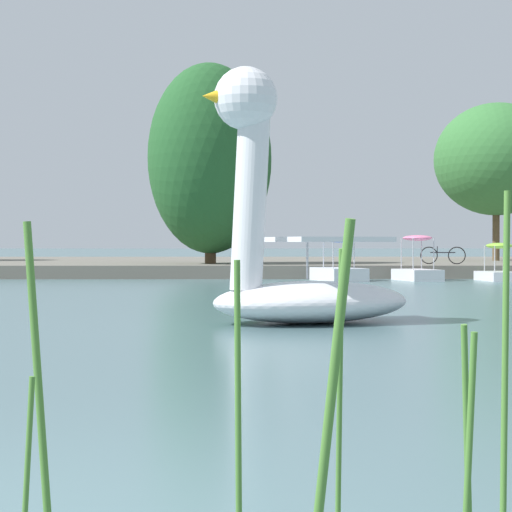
{
  "coord_description": "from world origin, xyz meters",
  "views": [
    {
      "loc": [
        1.32,
        -4.15,
        1.3
      ],
      "look_at": [
        1.58,
        17.54,
        1.0
      ],
      "focal_mm": 66.28,
      "sensor_mm": 36.0,
      "label": 1
    }
  ],
  "objects_px": {
    "tree_broadleaf_behind_dock": "(496,159)",
    "bicycle_parked": "(443,255)",
    "tree_willow_near_path": "(210,159)",
    "pedal_boat_blue": "(339,269)",
    "pedal_boat_pink": "(417,267)",
    "swan_boat": "(293,251)",
    "pedal_boat_lime": "(499,269)"
  },
  "relations": [
    {
      "from": "pedal_boat_blue",
      "to": "bicycle_parked",
      "type": "bearing_deg",
      "value": 41.5
    },
    {
      "from": "tree_willow_near_path",
      "to": "bicycle_parked",
      "type": "xyz_separation_m",
      "value": [
        8.97,
        -0.98,
        -3.79
      ]
    },
    {
      "from": "pedal_boat_blue",
      "to": "tree_willow_near_path",
      "type": "xyz_separation_m",
      "value": [
        -4.57,
        4.87,
        4.22
      ]
    },
    {
      "from": "pedal_boat_pink",
      "to": "tree_willow_near_path",
      "type": "distance_m",
      "value": 9.57
    },
    {
      "from": "pedal_boat_pink",
      "to": "tree_willow_near_path",
      "type": "height_order",
      "value": "tree_willow_near_path"
    },
    {
      "from": "swan_boat",
      "to": "pedal_boat_lime",
      "type": "bearing_deg",
      "value": 64.97
    },
    {
      "from": "pedal_boat_blue",
      "to": "pedal_boat_pink",
      "type": "relative_size",
      "value": 1.2
    },
    {
      "from": "pedal_boat_pink",
      "to": "bicycle_parked",
      "type": "relative_size",
      "value": 1.3
    },
    {
      "from": "pedal_boat_blue",
      "to": "tree_willow_near_path",
      "type": "height_order",
      "value": "tree_willow_near_path"
    },
    {
      "from": "tree_willow_near_path",
      "to": "bicycle_parked",
      "type": "height_order",
      "value": "tree_willow_near_path"
    },
    {
      "from": "swan_boat",
      "to": "pedal_boat_lime",
      "type": "xyz_separation_m",
      "value": [
        7.98,
        17.09,
        -0.77
      ]
    },
    {
      "from": "pedal_boat_lime",
      "to": "tree_broadleaf_behind_dock",
      "type": "distance_m",
      "value": 12.29
    },
    {
      "from": "swan_boat",
      "to": "pedal_boat_pink",
      "type": "height_order",
      "value": "swan_boat"
    },
    {
      "from": "tree_willow_near_path",
      "to": "pedal_boat_pink",
      "type": "bearing_deg",
      "value": -31.86
    },
    {
      "from": "pedal_boat_blue",
      "to": "pedal_boat_lime",
      "type": "height_order",
      "value": "pedal_boat_blue"
    },
    {
      "from": "tree_broadleaf_behind_dock",
      "to": "swan_boat",
      "type": "bearing_deg",
      "value": -111.07
    },
    {
      "from": "pedal_boat_blue",
      "to": "tree_broadleaf_behind_dock",
      "type": "height_order",
      "value": "tree_broadleaf_behind_dock"
    },
    {
      "from": "pedal_boat_lime",
      "to": "tree_willow_near_path",
      "type": "xyz_separation_m",
      "value": [
        -10.1,
        4.81,
        4.21
      ]
    },
    {
      "from": "tree_broadleaf_behind_dock",
      "to": "pedal_boat_lime",
      "type": "bearing_deg",
      "value": -104.46
    },
    {
      "from": "pedal_boat_lime",
      "to": "bicycle_parked",
      "type": "height_order",
      "value": "pedal_boat_lime"
    },
    {
      "from": "pedal_boat_blue",
      "to": "pedal_boat_pink",
      "type": "bearing_deg",
      "value": 6.59
    },
    {
      "from": "pedal_boat_pink",
      "to": "pedal_boat_lime",
      "type": "distance_m",
      "value": 2.78
    },
    {
      "from": "pedal_boat_pink",
      "to": "tree_broadleaf_behind_dock",
      "type": "bearing_deg",
      "value": 62.42
    },
    {
      "from": "bicycle_parked",
      "to": "pedal_boat_pink",
      "type": "bearing_deg",
      "value": -114.61
    },
    {
      "from": "pedal_boat_lime",
      "to": "tree_broadleaf_behind_dock",
      "type": "relative_size",
      "value": 0.25
    },
    {
      "from": "tree_broadleaf_behind_dock",
      "to": "bicycle_parked",
      "type": "xyz_separation_m",
      "value": [
        -3.97,
        -7.15,
        -4.32
      ]
    },
    {
      "from": "swan_boat",
      "to": "tree_willow_near_path",
      "type": "height_order",
      "value": "tree_willow_near_path"
    },
    {
      "from": "pedal_boat_blue",
      "to": "bicycle_parked",
      "type": "relative_size",
      "value": 1.55
    },
    {
      "from": "tree_broadleaf_behind_dock",
      "to": "bicycle_parked",
      "type": "height_order",
      "value": "tree_broadleaf_behind_dock"
    },
    {
      "from": "tree_broadleaf_behind_dock",
      "to": "bicycle_parked",
      "type": "relative_size",
      "value": 4.67
    },
    {
      "from": "tree_willow_near_path",
      "to": "tree_broadleaf_behind_dock",
      "type": "distance_m",
      "value": 14.34
    },
    {
      "from": "tree_willow_near_path",
      "to": "bicycle_parked",
      "type": "bearing_deg",
      "value": -6.26
    }
  ]
}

